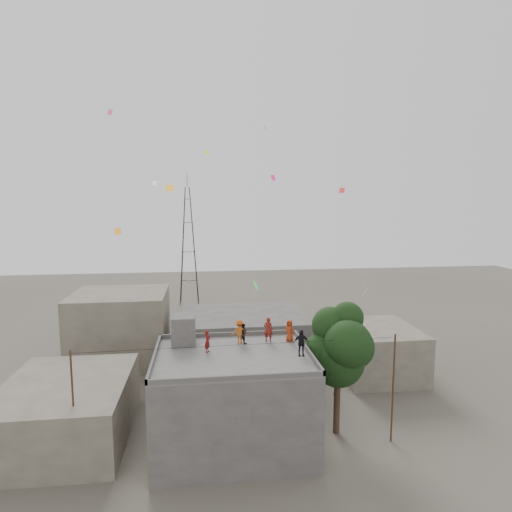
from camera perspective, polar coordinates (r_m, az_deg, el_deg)
The scene contains 18 objects.
ground at distance 30.93m, azimuth -3.07°, elevation -23.71°, with size 140.00×140.00×0.00m, color #4A463D.
main_building at distance 29.47m, azimuth -3.11°, elevation -18.62°, with size 10.00×8.00×6.10m.
parapet at distance 28.21m, azimuth -3.16°, elevation -12.77°, with size 10.00×8.00×0.30m.
stair_head_box at distance 30.38m, azimuth -9.63°, elevation -9.69°, with size 1.60×1.80×2.00m, color #464341.
neighbor_west at distance 32.99m, azimuth -23.88°, elevation -18.33°, with size 8.00×10.00×4.00m, color #5B5347.
neighbor_north at distance 42.78m, azimuth -1.73°, elevation -10.96°, with size 12.00×9.00×5.00m, color #464341.
neighbor_northwest at distance 44.98m, azimuth -17.59°, elevation -9.05°, with size 9.00×8.00×7.00m, color #5B5347.
neighbor_east at distance 42.02m, azimuth 15.72°, elevation -12.02°, with size 7.00×8.00×4.40m, color #5B5347.
tree at distance 30.19m, azimuth 11.17°, elevation -11.83°, with size 4.90×4.60×9.10m.
utility_line at distance 28.05m, azimuth -1.86°, elevation -18.27°, with size 20.12×0.62×7.40m.
transmission_tower at distance 66.82m, azimuth -9.00°, elevation 1.39°, with size 2.97×2.97×20.01m.
person_red_adult at distance 30.50m, azimuth 1.64°, elevation -9.77°, with size 0.64×0.42×1.75m, color maroon.
person_orange_child at distance 30.69m, azimuth 4.50°, elevation -9.89°, with size 0.75×0.49×1.53m, color #A13012.
person_dark_child at distance 30.24m, azimuth -1.75°, elevation -10.26°, with size 0.68×0.53×1.40m, color black.
person_dark_adult at distance 28.00m, azimuth 6.04°, elevation -11.45°, with size 1.00×0.41×1.70m, color black.
person_orange_adult at distance 30.12m, azimuth -2.22°, elevation -10.05°, with size 1.09×0.63×1.69m, color #B54E14.
person_red_child at distance 28.64m, azimuth -6.49°, elevation -11.24°, with size 0.54×0.36×1.49m, color maroon.
kites at distance 32.28m, azimuth -0.86°, elevation 6.65°, with size 19.55×17.14×12.86m.
Camera 1 is at (-1.78, -26.42, 15.98)m, focal length 30.00 mm.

